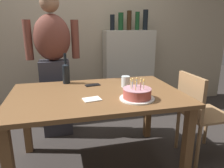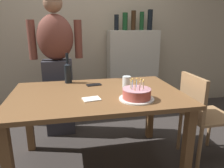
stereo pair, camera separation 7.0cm
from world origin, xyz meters
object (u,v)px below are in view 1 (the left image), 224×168
(cell_phone, at_px, (93,85))
(wine_bottle, at_px, (66,72))
(person_man_bearded, at_px, (54,64))
(dining_chair, at_px, (198,110))
(birthday_cake, at_px, (137,94))
(water_glass_near, at_px, (126,82))
(napkin_stack, at_px, (92,99))

(cell_phone, bearing_deg, wine_bottle, 140.89)
(person_man_bearded, bearing_deg, wine_bottle, 107.87)
(wine_bottle, xyz_separation_m, dining_chair, (1.23, -0.48, -0.34))
(birthday_cake, distance_m, cell_phone, 0.56)
(birthday_cake, relative_size, person_man_bearded, 0.17)
(birthday_cake, bearing_deg, water_glass_near, 87.46)
(wine_bottle, relative_size, dining_chair, 0.35)
(napkin_stack, distance_m, dining_chair, 1.08)
(person_man_bearded, relative_size, dining_chair, 1.90)
(napkin_stack, distance_m, person_man_bearded, 0.99)
(wine_bottle, bearing_deg, dining_chair, -21.24)
(dining_chair, bearing_deg, person_man_bearded, 57.64)
(wine_bottle, xyz_separation_m, cell_phone, (0.25, -0.14, -0.11))
(water_glass_near, xyz_separation_m, cell_phone, (-0.30, 0.13, -0.05))
(water_glass_near, bearing_deg, cell_phone, 157.35)
(birthday_cake, relative_size, napkin_stack, 2.04)
(water_glass_near, xyz_separation_m, wine_bottle, (-0.55, 0.27, 0.06))
(cell_phone, height_order, dining_chair, dining_chair)
(water_glass_near, bearing_deg, person_man_bearded, 136.03)
(cell_phone, height_order, person_man_bearded, person_man_bearded)
(birthday_cake, height_order, person_man_bearded, person_man_bearded)
(birthday_cake, bearing_deg, dining_chair, 12.00)
(napkin_stack, xyz_separation_m, dining_chair, (1.05, 0.08, -0.23))
(cell_phone, relative_size, person_man_bearded, 0.09)
(napkin_stack, relative_size, person_man_bearded, 0.08)
(water_glass_near, height_order, cell_phone, water_glass_near)
(water_glass_near, relative_size, napkin_stack, 0.76)
(napkin_stack, height_order, person_man_bearded, person_man_bearded)
(water_glass_near, xyz_separation_m, dining_chair, (0.68, -0.21, -0.28))
(water_glass_near, distance_m, napkin_stack, 0.47)
(birthday_cake, relative_size, dining_chair, 0.32)
(birthday_cake, bearing_deg, person_man_bearded, 123.11)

